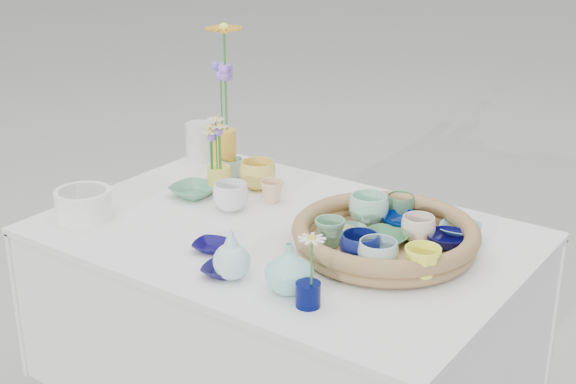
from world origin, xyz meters
The scene contains 32 objects.
wicker_tray centered at (0.28, 0.05, 0.80)m, with size 0.47×0.47×0.08m, color brown, non-canonical shape.
tray_ceramic_0 centered at (0.27, 0.16, 0.80)m, with size 0.11×0.11×0.04m, color #001963.
tray_ceramic_1 centered at (0.41, 0.13, 0.80)m, with size 0.11×0.11×0.03m, color #07063C.
tray_ceramic_2 centered at (0.44, -0.07, 0.82)m, with size 0.09×0.09×0.08m, color #FAFF3F.
tray_ceramic_3 centered at (0.28, 0.05, 0.80)m, with size 0.12×0.12×0.03m, color #3A7F48.
tray_ceramic_4 centered at (0.17, -0.04, 0.82)m, with size 0.08×0.08×0.07m, color #66A077.
tray_ceramic_5 centered at (0.19, 0.03, 0.80)m, with size 0.09×0.09×0.03m, color #84BBA9.
tray_ceramic_6 centered at (0.18, 0.13, 0.82)m, with size 0.11×0.11×0.08m, color #A4E1C2.
tray_ceramic_7 centered at (0.34, 0.11, 0.82)m, with size 0.09×0.09×0.07m, color #F6E2CC.
tray_ceramic_8 centered at (0.41, 0.21, 0.80)m, with size 0.11×0.11×0.03m, color #75CBE2.
tray_ceramic_9 centered at (0.28, -0.08, 0.82)m, with size 0.10×0.10×0.08m, color #0D1456.
tray_ceramic_10 centered at (0.17, 0.01, 0.80)m, with size 0.08×0.08×0.03m, color #FFD693.
tray_ceramic_11 centered at (0.34, -0.09, 0.82)m, with size 0.10×0.10×0.08m, color #A6CCC6.
tray_ceramic_12 centered at (0.23, 0.23, 0.81)m, with size 0.08×0.08×0.06m, color #47754F.
loose_ceramic_0 centered at (-0.25, 0.21, 0.81)m, with size 0.11×0.11×0.09m, color #F2CF56.
loose_ceramic_1 centered at (-0.15, 0.15, 0.80)m, with size 0.07×0.07×0.06m, color #E3BD82.
loose_ceramic_2 centered at (-0.36, 0.05, 0.78)m, with size 0.13×0.13×0.03m, color #52926E.
loose_ceramic_3 centered at (-0.21, 0.03, 0.80)m, with size 0.10×0.10×0.08m, color white.
loose_ceramic_4 centered at (-0.08, -0.20, 0.78)m, with size 0.09×0.09×0.02m, color #080242.
loose_ceramic_5 centered at (-0.38, 0.24, 0.80)m, with size 0.08×0.08×0.06m, color #95B9AF.
loose_ceramic_6 centered at (0.03, -0.29, 0.78)m, with size 0.09×0.09×0.02m, color #100D44.
fluted_bowl centered at (-0.50, -0.25, 0.81)m, with size 0.16×0.16×0.08m, color white, non-canonical shape.
bud_vase_paleblue centered at (0.06, -0.29, 0.83)m, with size 0.09×0.09×0.14m, color silver, non-canonical shape.
bud_vase_seafoam centered at (0.21, -0.26, 0.82)m, with size 0.11×0.11×0.12m, color #89D6CD.
bud_vase_cobalt centered at (0.28, -0.30, 0.79)m, with size 0.06×0.06×0.06m, color #000640.
single_daisy centered at (0.29, -0.30, 0.88)m, with size 0.07×0.07×0.13m, color white, non-canonical shape.
tall_vase_yellow centered at (-0.42, 0.26, 0.84)m, with size 0.08×0.08×0.14m, color gold.
gerbera centered at (-0.42, 0.27, 1.07)m, with size 0.13×0.13×0.34m, color orange, non-canonical shape.
hydrangea centered at (-0.43, 0.26, 1.00)m, with size 0.07×0.07×0.25m, color #7769CF, non-canonical shape.
white_pitcher centered at (-0.57, 0.31, 0.83)m, with size 0.13×0.09×0.13m, color silver, non-canonical shape.
daisy_cup centered at (-0.34, 0.13, 0.80)m, with size 0.07×0.07×0.08m, color #DDD44C.
daisy_posy centered at (-0.32, 0.12, 0.92)m, with size 0.08×0.08×0.15m, color silver, non-canonical shape.
Camera 1 is at (1.15, -1.59, 1.64)m, focal length 50.00 mm.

